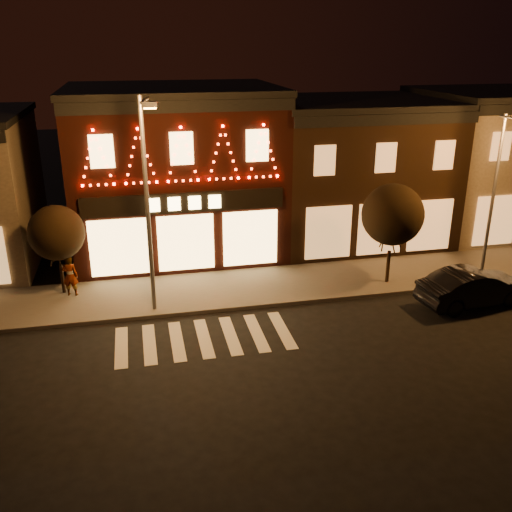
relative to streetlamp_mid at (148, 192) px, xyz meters
name	(u,v)px	position (x,y,z in m)	size (l,w,h in m)	color
ground	(221,401)	(1.63, -6.37, -5.07)	(120.00, 120.00, 0.00)	black
sidewalk_far	(237,288)	(3.63, 1.63, -5.00)	(44.00, 4.00, 0.15)	#47423D
building_pulp	(176,171)	(1.63, 7.61, -0.91)	(10.20, 8.34, 8.30)	black
building_right_a	(352,170)	(11.13, 7.62, -1.31)	(9.20, 8.28, 7.50)	#301D11
building_right_b	(500,160)	(20.13, 7.62, -1.16)	(9.20, 8.28, 7.80)	brown
streetlamp_mid	(148,192)	(0.00, 0.00, 0.00)	(0.66, 1.93, 8.39)	#59595E
streetlamp_right	(497,187)	(14.69, 0.02, -0.60)	(0.57, 1.69, 7.37)	#59595E
tree_left	(56,233)	(-3.79, 2.66, -2.21)	(2.32, 2.32, 3.87)	black
tree_right	(393,215)	(10.34, 0.77, -1.78)	(2.69, 2.69, 4.50)	black
dark_sedan	(473,287)	(12.94, -1.88, -4.30)	(1.64, 4.70, 1.55)	black
pedestrian	(70,276)	(-3.42, 2.30, -4.03)	(0.65, 0.43, 1.78)	gray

